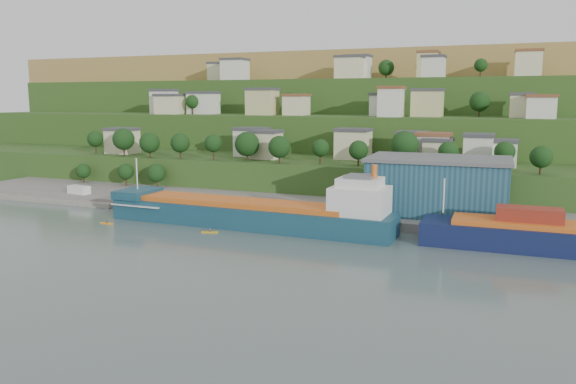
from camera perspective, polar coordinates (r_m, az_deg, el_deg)
The scene contains 10 objects.
ground at distance 119.73m, azimuth -8.64°, elevation -4.04°, with size 500.00×500.00×0.00m, color #4D5E59.
quay at distance 136.99m, azimuth 4.61°, elevation -2.25°, with size 220.00×26.00×4.00m, color slate.
pebble_beach at distance 169.62m, azimuth -21.05°, elevation -0.58°, with size 40.00×18.00×2.40m, color slate.
hillside at distance 276.78m, azimuth 9.26°, elevation 3.61°, with size 360.00×211.00×96.00m.
cargo_ship_near at distance 122.49m, azimuth -3.22°, elevation -2.36°, with size 65.40×11.68×16.76m.
warehouse at distance 131.03m, azimuth 14.98°, elevation 0.67°, with size 31.45×19.74×12.80m.
caravan at distance 163.95m, azimuth -20.46°, elevation 0.08°, with size 6.41×2.67×2.99m, color white.
dinghy at distance 162.06m, azimuth -18.97°, elevation -0.34°, with size 3.75×1.41×0.75m, color silver.
kayak_orange at distance 132.44m, azimuth -17.94°, elevation -2.98°, with size 3.35×0.66×0.83m.
kayak_yellow at distance 118.91m, azimuth -7.94°, elevation -3.99°, with size 3.62×1.77×0.90m.
Camera 1 is at (59.22, -100.29, 27.75)m, focal length 35.00 mm.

